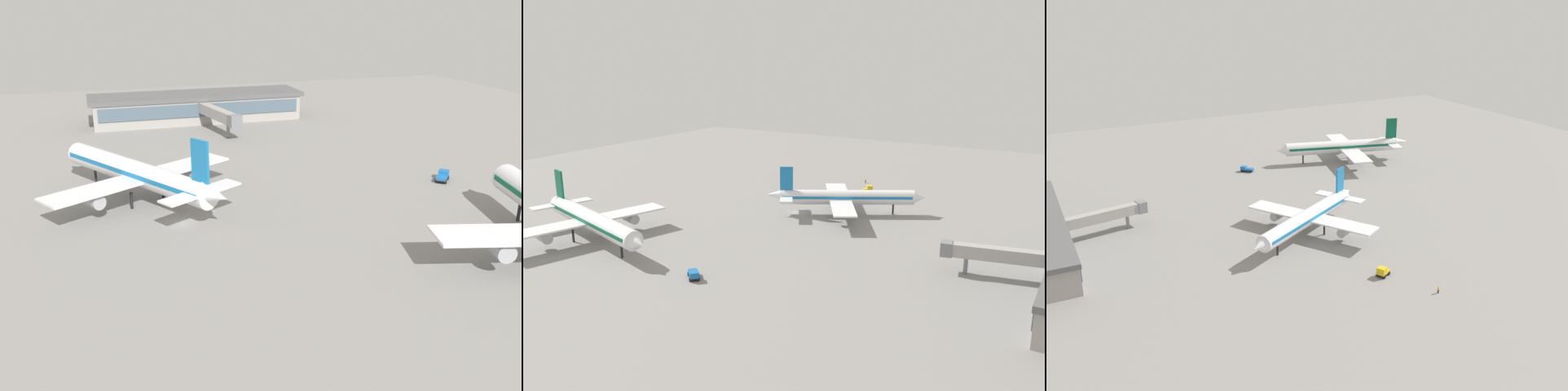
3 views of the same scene
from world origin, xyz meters
The scene contains 7 objects.
ground centered at (0.00, 0.00, 0.00)m, with size 288.00×288.00×0.00m, color gray.
airplane_at_gate centered at (-48.83, 30.50, 5.57)m, with size 40.45×49.51×15.32m.
airplane_taxiing centered at (5.63, -13.05, 5.13)m, with size 35.03×41.83×14.12m.
pushback_tractor centered at (-53.57, -6.40, 0.97)m, with size 4.39×4.52×1.90m.
baggage_tug centered at (33.85, -8.77, 1.16)m, with size 3.39×3.72×2.30m.
ground_crew_worker centered at (45.81, -2.59, 0.85)m, with size 0.53×0.53×1.67m.
jet_bridge centered at (-20.28, -59.73, 5.14)m, with size 7.40×23.45×6.74m.
Camera 2 is at (-132.83, -76.86, 45.13)m, focal length 37.15 mm.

